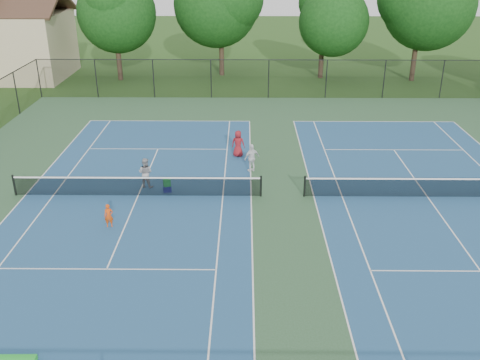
{
  "coord_description": "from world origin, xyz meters",
  "views": [
    {
      "loc": [
        -1.82,
        -23.31,
        11.21
      ],
      "look_at": [
        -2.04,
        -1.0,
        1.3
      ],
      "focal_mm": 40.0,
      "sensor_mm": 36.0,
      "label": 1
    }
  ],
  "objects_px": {
    "tree_back_a": "(114,10)",
    "tree_back_d": "(422,0)",
    "instructor": "(145,173)",
    "bystander_c": "(238,144)",
    "bystander_a": "(252,158)",
    "ball_crate": "(167,189)",
    "clapboard_house": "(8,43)",
    "tree_back_b": "(221,0)",
    "tree_back_c": "(324,15)",
    "ball_hopper": "(167,182)",
    "child_player": "(109,216)"
  },
  "relations": [
    {
      "from": "tree_back_b",
      "to": "clapboard_house",
      "type": "relative_size",
      "value": 0.93
    },
    {
      "from": "tree_back_d",
      "to": "ball_crate",
      "type": "height_order",
      "value": "tree_back_d"
    },
    {
      "from": "tree_back_d",
      "to": "tree_back_a",
      "type": "bearing_deg",
      "value": -180.0
    },
    {
      "from": "tree_back_b",
      "to": "clapboard_house",
      "type": "height_order",
      "value": "tree_back_b"
    },
    {
      "from": "tree_back_d",
      "to": "clapboard_house",
      "type": "distance_m",
      "value": 36.21
    },
    {
      "from": "tree_back_d",
      "to": "bystander_a",
      "type": "relative_size",
      "value": 6.76
    },
    {
      "from": "tree_back_c",
      "to": "bystander_c",
      "type": "height_order",
      "value": "tree_back_c"
    },
    {
      "from": "ball_hopper",
      "to": "tree_back_d",
      "type": "bearing_deg",
      "value": 51.58
    },
    {
      "from": "tree_back_b",
      "to": "tree_back_c",
      "type": "relative_size",
      "value": 1.19
    },
    {
      "from": "tree_back_a",
      "to": "bystander_c",
      "type": "height_order",
      "value": "tree_back_a"
    },
    {
      "from": "ball_hopper",
      "to": "child_player",
      "type": "bearing_deg",
      "value": -119.25
    },
    {
      "from": "clapboard_house",
      "to": "bystander_a",
      "type": "distance_m",
      "value": 30.8
    },
    {
      "from": "tree_back_a",
      "to": "ball_hopper",
      "type": "height_order",
      "value": "tree_back_a"
    },
    {
      "from": "instructor",
      "to": "ball_hopper",
      "type": "distance_m",
      "value": 1.29
    },
    {
      "from": "tree_back_b",
      "to": "ball_crate",
      "type": "bearing_deg",
      "value": -93.69
    },
    {
      "from": "tree_back_a",
      "to": "bystander_c",
      "type": "xyz_separation_m",
      "value": [
        10.79,
        -18.7,
        -5.27
      ]
    },
    {
      "from": "bystander_a",
      "to": "ball_crate",
      "type": "height_order",
      "value": "bystander_a"
    },
    {
      "from": "tree_back_d",
      "to": "child_player",
      "type": "xyz_separation_m",
      "value": [
        -20.65,
        -27.09,
        -6.3
      ]
    },
    {
      "from": "bystander_a",
      "to": "tree_back_b",
      "type": "bearing_deg",
      "value": -116.32
    },
    {
      "from": "tree_back_b",
      "to": "tree_back_d",
      "type": "bearing_deg",
      "value": -6.71
    },
    {
      "from": "tree_back_b",
      "to": "tree_back_d",
      "type": "relative_size",
      "value": 0.97
    },
    {
      "from": "tree_back_a",
      "to": "bystander_a",
      "type": "bearing_deg",
      "value": -61.08
    },
    {
      "from": "ball_crate",
      "to": "ball_hopper",
      "type": "distance_m",
      "value": 0.34
    },
    {
      "from": "tree_back_a",
      "to": "ball_crate",
      "type": "height_order",
      "value": "tree_back_a"
    },
    {
      "from": "tree_back_b",
      "to": "bystander_a",
      "type": "xyz_separation_m",
      "value": [
        2.54,
        -22.89,
        -5.83
      ]
    },
    {
      "from": "clapboard_house",
      "to": "ball_hopper",
      "type": "relative_size",
      "value": 29.39
    },
    {
      "from": "child_player",
      "to": "instructor",
      "type": "distance_m",
      "value": 4.25
    },
    {
      "from": "tree_back_d",
      "to": "ball_hopper",
      "type": "xyz_separation_m",
      "value": [
        -18.64,
        -23.51,
        -6.33
      ]
    },
    {
      "from": "tree_back_d",
      "to": "bystander_c",
      "type": "height_order",
      "value": "tree_back_d"
    },
    {
      "from": "tree_back_c",
      "to": "tree_back_d",
      "type": "height_order",
      "value": "tree_back_d"
    },
    {
      "from": "clapboard_house",
      "to": "instructor",
      "type": "relative_size",
      "value": 7.06
    },
    {
      "from": "tree_back_a",
      "to": "tree_back_d",
      "type": "height_order",
      "value": "tree_back_d"
    },
    {
      "from": "instructor",
      "to": "bystander_c",
      "type": "relative_size",
      "value": 1.0
    },
    {
      "from": "tree_back_a",
      "to": "tree_back_b",
      "type": "relative_size",
      "value": 0.91
    },
    {
      "from": "tree_back_b",
      "to": "bystander_c",
      "type": "distance_m",
      "value": 21.58
    },
    {
      "from": "tree_back_b",
      "to": "tree_back_c",
      "type": "distance_m",
      "value": 9.12
    },
    {
      "from": "tree_back_a",
      "to": "child_player",
      "type": "height_order",
      "value": "tree_back_a"
    },
    {
      "from": "tree_back_c",
      "to": "ball_hopper",
      "type": "distance_m",
      "value": 27.18
    },
    {
      "from": "ball_crate",
      "to": "child_player",
      "type": "bearing_deg",
      "value": -119.25
    },
    {
      "from": "tree_back_a",
      "to": "bystander_a",
      "type": "relative_size",
      "value": 5.97
    },
    {
      "from": "instructor",
      "to": "bystander_c",
      "type": "xyz_separation_m",
      "value": [
        4.55,
        4.25,
        0.0
      ]
    },
    {
      "from": "tree_back_d",
      "to": "instructor",
      "type": "distance_m",
      "value": 30.89
    },
    {
      "from": "clapboard_house",
      "to": "ball_hopper",
      "type": "xyz_separation_m",
      "value": [
        17.36,
        -24.51,
        -2.59
      ]
    },
    {
      "from": "tree_back_b",
      "to": "instructor",
      "type": "xyz_separation_m",
      "value": [
        -2.77,
        -24.94,
        -5.83
      ]
    },
    {
      "from": "tree_back_b",
      "to": "child_player",
      "type": "bearing_deg",
      "value": -97.15
    },
    {
      "from": "clapboard_house",
      "to": "ball_crate",
      "type": "bearing_deg",
      "value": -54.7
    },
    {
      "from": "bystander_a",
      "to": "instructor",
      "type": "bearing_deg",
      "value": -11.5
    },
    {
      "from": "tree_back_b",
      "to": "bystander_a",
      "type": "height_order",
      "value": "tree_back_b"
    },
    {
      "from": "clapboard_house",
      "to": "child_player",
      "type": "xyz_separation_m",
      "value": [
        15.35,
        -28.09,
        -2.56
      ]
    },
    {
      "from": "tree_back_a",
      "to": "ball_crate",
      "type": "relative_size",
      "value": 23.52
    }
  ]
}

